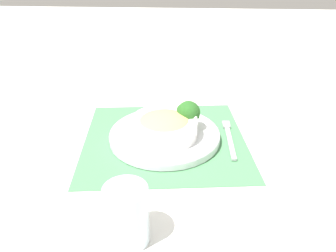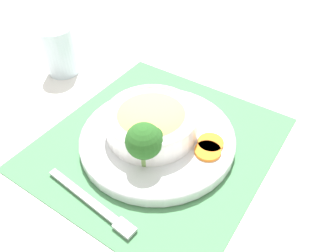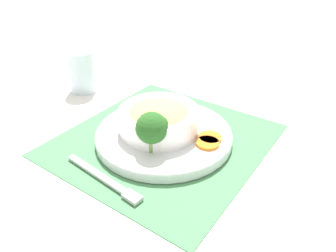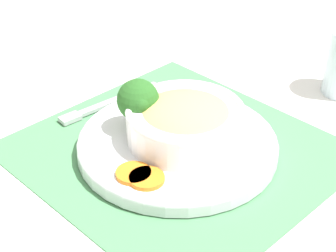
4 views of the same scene
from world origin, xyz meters
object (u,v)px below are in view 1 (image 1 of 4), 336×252
at_px(fork, 229,135).
at_px(broccoli_floret, 188,113).
at_px(bowl, 165,126).
at_px(water_glass, 127,218).

bearing_deg(fork, broccoli_floret, 178.31).
bearing_deg(bowl, water_glass, -97.08).
bearing_deg(fork, bowl, -168.50).
height_order(broccoli_floret, fork, broccoli_floret).
height_order(bowl, fork, bowl).
xyz_separation_m(bowl, fork, (0.17, 0.04, -0.04)).
height_order(bowl, water_glass, water_glass).
relative_size(broccoli_floret, fork, 0.43).
relative_size(bowl, broccoli_floret, 2.11).
relative_size(water_glass, fork, 0.60).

